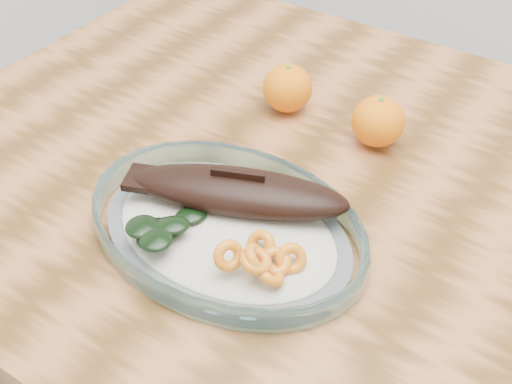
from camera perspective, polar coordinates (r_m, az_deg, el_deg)
dining_table at (r=0.84m, az=9.28°, el=-5.35°), size 1.20×0.80×0.75m
plated_meal at (r=0.70m, az=-2.67°, el=-2.71°), size 0.60×0.60×0.08m
orange_left at (r=0.89m, az=2.83°, el=9.19°), size 0.07×0.07×0.07m
orange_right at (r=0.84m, az=10.80°, el=6.18°), size 0.07×0.07×0.07m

